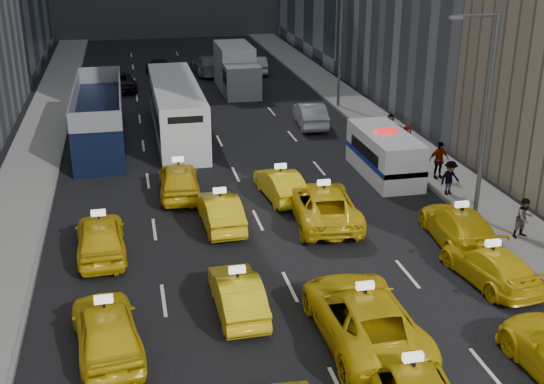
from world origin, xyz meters
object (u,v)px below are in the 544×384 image
at_px(nypd_van, 384,155).
at_px(double_decker, 99,116).
at_px(box_truck, 236,69).
at_px(city_bus, 176,110).

bearing_deg(nypd_van, double_decker, 155.76).
xyz_separation_m(nypd_van, box_truck, (-4.27, 20.51, 0.56)).
bearing_deg(double_decker, nypd_van, -31.90).
distance_m(city_bus, box_truck, 12.36).
height_order(nypd_van, box_truck, box_truck).
xyz_separation_m(nypd_van, city_bus, (-9.79, 9.45, 0.50)).
bearing_deg(city_bus, double_decker, -166.16).
distance_m(nypd_van, box_truck, 20.95).
bearing_deg(box_truck, nypd_van, -70.66).
height_order(city_bus, box_truck, box_truck).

